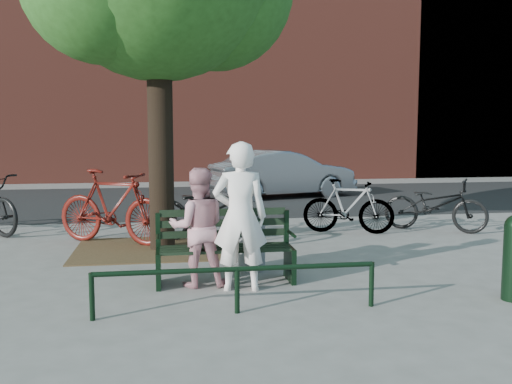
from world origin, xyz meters
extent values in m
plane|color=gray|center=(0.00, 0.00, 0.00)|extent=(90.00, 90.00, 0.00)
cube|color=brown|center=(-1.00, 2.20, 0.01)|extent=(2.40, 2.00, 0.02)
cube|color=black|center=(0.00, 8.50, 0.01)|extent=(40.00, 7.00, 0.01)
cube|color=brown|center=(0.00, 16.00, 6.00)|extent=(45.00, 4.00, 12.00)
cube|color=brown|center=(14.00, 16.00, 7.00)|extent=(10.00, 4.00, 14.00)
cube|color=black|center=(-0.84, 0.00, 0.23)|extent=(0.06, 0.52, 0.45)
cube|color=black|center=(-0.84, 0.23, 0.67)|extent=(0.06, 0.06, 0.44)
cylinder|color=black|center=(-0.84, -0.10, 0.63)|extent=(0.04, 0.36, 0.04)
cube|color=black|center=(0.84, 0.00, 0.23)|extent=(0.06, 0.52, 0.45)
cube|color=black|center=(0.84, 0.23, 0.67)|extent=(0.06, 0.06, 0.44)
cylinder|color=black|center=(0.84, -0.10, 0.63)|extent=(0.04, 0.36, 0.04)
cube|color=black|center=(0.00, 0.00, 0.45)|extent=(1.64, 0.46, 0.04)
cube|color=black|center=(0.00, 0.23, 0.74)|extent=(1.64, 0.03, 0.47)
cylinder|color=black|center=(-1.50, -1.20, 0.25)|extent=(0.06, 0.06, 0.50)
cylinder|color=black|center=(0.00, -1.20, 0.25)|extent=(0.06, 0.06, 0.50)
cylinder|color=black|center=(1.50, -1.20, 0.25)|extent=(0.06, 0.06, 0.50)
cylinder|color=black|center=(0.00, -1.20, 0.48)|extent=(3.00, 0.06, 0.06)
cylinder|color=black|center=(-0.80, 2.20, 1.90)|extent=(0.40, 0.40, 3.80)
imported|color=white|center=(0.15, -0.32, 0.91)|extent=(0.70, 0.50, 1.81)
imported|color=#CA8A94|center=(-0.34, -0.06, 0.74)|extent=(0.73, 0.57, 1.48)
cylinder|color=gray|center=(0.43, 0.62, 0.39)|extent=(0.37, 0.37, 0.79)
cylinder|color=black|center=(0.43, 0.62, 0.82)|extent=(0.41, 0.41, 0.06)
imported|color=#54110C|center=(-1.63, 2.76, 0.64)|extent=(2.15, 1.55, 1.28)
imported|color=black|center=(-0.05, 2.54, 0.56)|extent=(2.19, 1.77, 1.12)
imported|color=gray|center=(2.65, 3.10, 0.51)|extent=(1.76, 1.04, 1.02)
imported|color=black|center=(4.36, 3.05, 0.51)|extent=(1.97, 1.64, 1.01)
imported|color=slate|center=(2.56, 8.75, 0.67)|extent=(4.30, 2.36, 1.34)
camera|label=1|loc=(-0.73, -7.07, 1.97)|focal=40.00mm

